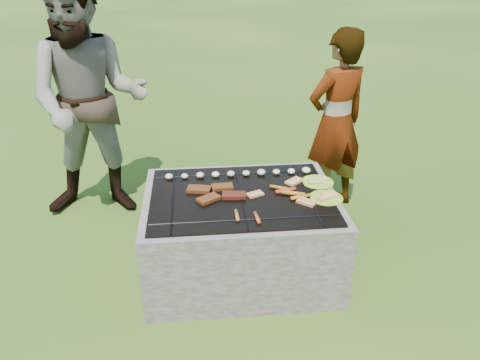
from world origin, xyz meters
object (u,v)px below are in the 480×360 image
object	(u,v)px
cook	(336,123)
plate_far	(317,182)
bystander	(90,102)
plate_near	(326,198)
fire_pit	(241,236)

from	to	relation	value
cook	plate_far	bearing A→B (deg)	43.85
bystander	plate_near	bearing A→B (deg)	-32.03
fire_pit	bystander	distance (m)	1.65
bystander	plate_far	bearing A→B (deg)	-26.06
cook	plate_near	bearing A→B (deg)	49.28
plate_far	bystander	bearing A→B (deg)	153.22
fire_pit	cook	world-z (taller)	cook
cook	bystander	distance (m)	2.02
plate_far	bystander	world-z (taller)	bystander
plate_far	fire_pit	bearing A→B (deg)	-165.93
fire_pit	plate_far	size ratio (longest dim) A/B	4.50
fire_pit	plate_far	distance (m)	0.66
fire_pit	plate_near	distance (m)	0.66
fire_pit	bystander	world-z (taller)	bystander
fire_pit	cook	distance (m)	1.35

